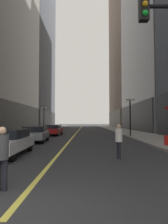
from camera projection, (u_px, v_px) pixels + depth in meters
The scene contains 14 objects.
ground_plane at pixel (78, 131), 38.37m from camera, with size 200.00×200.00×0.00m, color #2D2D30.
sidewalk_left at pixel (36, 130), 38.44m from camera, with size 4.50×78.00×0.15m, color gray.
sidewalk_right at pixel (121, 130), 38.29m from camera, with size 4.50×78.00×0.15m, color gray.
lane_centre_stripe at pixel (78, 131), 38.37m from camera, with size 0.16×70.00×0.01m, color #E5D64C.
building_left_far at pixel (27, 34), 64.97m from camera, with size 14.49×26.00×60.94m.
building_right_far at pixel (130, 31), 64.70m from camera, with size 10.99×26.00×62.59m.
car_white at pixel (8, 141), 10.17m from camera, with size 1.88×4.42×1.32m.
car_grey at pixel (35, 134), 16.77m from camera, with size 2.10×4.11×1.32m.
car_red at pixel (53, 130), 25.03m from camera, with size 1.94×4.84×1.32m.
pedestrian_with_orange_bag at pixel (2, 153), 4.99m from camera, with size 0.38×0.38×1.60m.
pedestrian_in_white_shirt at pixel (119, 139), 9.36m from camera, with size 0.37×0.37×1.60m.
street_lamp_left_far at pixel (44, 113), 37.16m from camera, with size 1.06×0.36×4.43m.
street_lamp_right_mid at pixel (130, 108), 22.20m from camera, with size 1.06×0.36×4.43m.
fire_hydrant_right at pixel (167, 141), 13.40m from camera, with size 0.28×0.28×0.80m, color red.
Camera 1 is at (1.45, -3.48, 1.73)m, focal length 31.87 mm.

